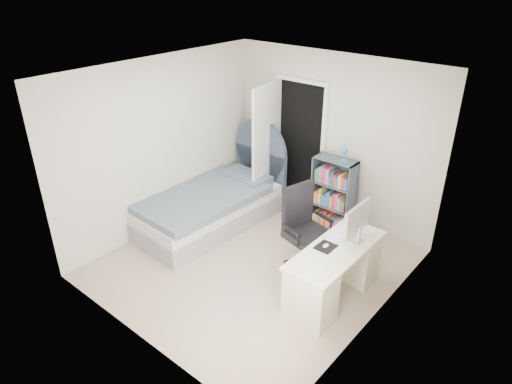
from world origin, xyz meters
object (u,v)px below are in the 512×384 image
Objects in this scene: floor_lamp at (274,174)px; nightstand at (251,172)px; desk at (335,270)px; bookcase at (333,196)px; office_chair at (304,225)px; bed at (214,204)px.

nightstand is at bearing 170.92° from floor_lamp.
nightstand is 3.01m from desk.
office_chair is (0.24, -1.09, 0.11)m from bookcase.
floor_lamp is 1.09× the size of office_chair.
nightstand is 0.47× the size of office_chair.
desk reaches higher than office_chair.
bed reaches higher than office_chair.
bookcase is (1.15, -0.08, 0.01)m from floor_lamp.
floor_lamp is at bearing -9.08° from nightstand.
floor_lamp is 0.89× the size of desk.
nightstand is 0.40× the size of bookcase.
bookcase reaches higher than office_chair.
bed is at bearing 171.63° from desk.
bookcase is (1.44, 1.01, 0.20)m from bed.
floor_lamp is at bearing 75.16° from bed.
office_chair is at bearing -77.61° from bookcase.
nightstand is (-0.29, 1.19, 0.03)m from bed.
desk is at bearing -35.50° from floor_lamp.
desk is at bearing -57.32° from bookcase.
bed is at bearing 177.35° from office_chair.
desk reaches higher than nightstand.
desk is (0.87, -1.35, -0.14)m from bookcase.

